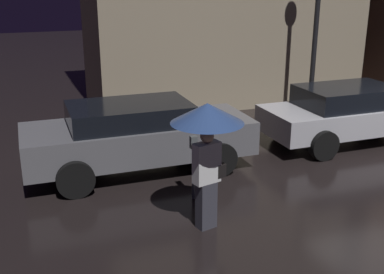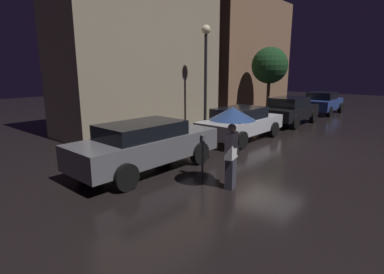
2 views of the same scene
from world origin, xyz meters
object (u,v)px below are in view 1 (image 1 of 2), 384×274
object	(u,v)px
parked_car_grey	(137,135)
pedestrian_with_umbrella	(207,128)
parked_car_silver	(350,112)
parking_meter	(194,160)

from	to	relation	value
parked_car_grey	pedestrian_with_umbrella	world-z (taller)	pedestrian_with_umbrella
parked_car_silver	parking_meter	bearing A→B (deg)	-159.77
parked_car_grey	parking_meter	world-z (taller)	parked_car_grey
parked_car_grey	parked_car_silver	xyz separation A→B (m)	(5.30, -0.01, -0.04)
parked_car_silver	pedestrian_with_umbrella	xyz separation A→B (m)	(-4.89, -2.72, 0.93)
parked_car_grey	parked_car_silver	size ratio (longest dim) A/B	1.06
pedestrian_with_umbrella	parked_car_grey	bearing A→B (deg)	-94.78
pedestrian_with_umbrella	parking_meter	bearing A→B (deg)	-113.07
parked_car_silver	parking_meter	world-z (taller)	parked_car_silver
parked_car_grey	pedestrian_with_umbrella	bearing A→B (deg)	-80.55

